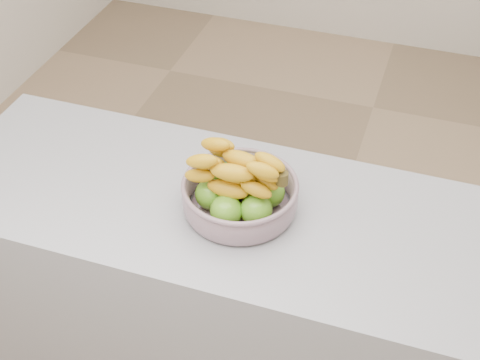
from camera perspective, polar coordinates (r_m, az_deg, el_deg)
name	(u,v)px	position (r m, az deg, el deg)	size (l,w,h in m)	color
ground	(323,263)	(2.89, 7.08, -7.04)	(4.00, 4.00, 0.00)	#8C7155
counter	(282,325)	(2.11, 3.65, -12.23)	(2.00, 0.60, 0.90)	#98979F
fruit_bowl	(240,191)	(1.75, -0.03, -0.96)	(0.31, 0.31, 0.19)	#95A1B3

